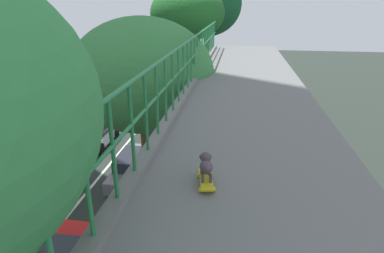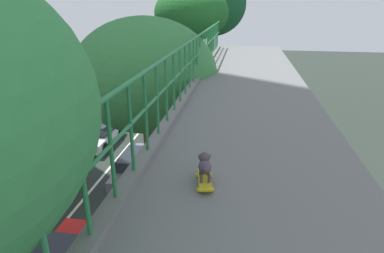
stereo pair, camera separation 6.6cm
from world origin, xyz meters
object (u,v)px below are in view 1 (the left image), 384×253
(car_white_sixth, at_px, (95,134))
(car_blue_seventh, at_px, (162,117))
(toy_skateboard, at_px, (206,180))
(city_bus, at_px, (159,64))
(car_grey_fifth, at_px, (135,166))
(small_dog, at_px, (206,164))
(car_green_fourth, at_px, (27,202))

(car_white_sixth, bearing_deg, car_blue_seventh, 47.23)
(car_white_sixth, bearing_deg, toy_skateboard, -59.24)
(car_white_sixth, bearing_deg, city_bus, 90.00)
(car_grey_fifth, relative_size, car_white_sixth, 1.14)
(small_dog, bearing_deg, car_blue_seventh, 105.52)
(city_bus, bearing_deg, toy_skateboard, -74.86)
(car_blue_seventh, distance_m, small_dog, 18.99)
(car_white_sixth, xyz_separation_m, city_bus, (-0.00, 16.56, 1.33))
(car_white_sixth, height_order, small_dog, small_dog)
(car_white_sixth, relative_size, car_blue_seventh, 0.92)
(car_blue_seventh, bearing_deg, small_dog, -74.48)
(car_blue_seventh, xyz_separation_m, city_bus, (-3.37, 12.91, 1.33))
(car_white_sixth, xyz_separation_m, toy_skateboard, (8.21, -13.80, 5.62))
(car_white_sixth, height_order, car_blue_seventh, car_blue_seventh)
(car_grey_fifth, relative_size, car_blue_seventh, 1.04)
(car_blue_seventh, relative_size, small_dog, 11.87)
(car_blue_seventh, xyz_separation_m, small_dog, (4.84, -17.42, 5.81))
(car_grey_fifth, relative_size, toy_skateboard, 8.45)
(car_white_sixth, bearing_deg, car_green_fourth, -87.71)
(car_grey_fifth, xyz_separation_m, toy_skateboard, (4.55, -10.28, 5.65))
(car_blue_seventh, bearing_deg, car_green_fourth, -105.93)
(toy_skateboard, bearing_deg, car_grey_fifth, 113.87)
(car_white_sixth, xyz_separation_m, small_dog, (8.21, -13.77, 5.81))
(city_bus, xyz_separation_m, toy_skateboard, (8.21, -30.36, 4.29))
(toy_skateboard, height_order, small_dog, small_dog)
(car_blue_seventh, relative_size, city_bus, 0.39)
(car_blue_seventh, bearing_deg, car_grey_fifth, -87.68)
(car_green_fourth, bearing_deg, car_blue_seventh, 74.07)
(car_grey_fifth, distance_m, city_bus, 20.45)
(car_grey_fifth, distance_m, car_white_sixth, 5.08)
(toy_skateboard, bearing_deg, car_white_sixth, 120.76)
(city_bus, bearing_deg, car_white_sixth, -90.00)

